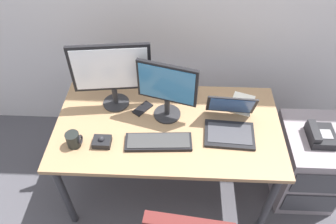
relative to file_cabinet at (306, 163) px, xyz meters
name	(u,v)px	position (x,y,z in m)	size (l,w,h in m)	color
ground_plane	(168,184)	(-1.02, -0.03, -0.30)	(8.00, 8.00, 0.00)	#47464C
desk	(168,132)	(-1.02, -0.03, 0.33)	(1.47, 0.79, 0.71)	#9D7853
file_cabinet	(306,163)	(0.00, 0.00, 0.00)	(0.42, 0.53, 0.60)	gray
desk_phone	(320,135)	(-0.01, -0.02, 0.33)	(0.17, 0.20, 0.09)	black
monitor_main	(111,72)	(-1.39, 0.15, 0.69)	(0.51, 0.18, 0.48)	#262628
monitor_side	(167,88)	(-1.03, 0.06, 0.64)	(0.38, 0.18, 0.41)	#262628
keyboard	(159,142)	(-1.07, -0.19, 0.42)	(0.42, 0.16, 0.03)	black
laptop	(230,124)	(-0.62, -0.05, 0.46)	(0.33, 0.33, 0.22)	black
trackball_mouse	(102,142)	(-1.42, -0.21, 0.43)	(0.11, 0.09, 0.07)	black
coffee_mug	(74,140)	(-1.58, -0.22, 0.45)	(0.09, 0.08, 0.10)	black
paper_notepad	(242,104)	(-0.51, 0.18, 0.41)	(0.15, 0.21, 0.01)	white
cell_phone	(143,109)	(-1.20, 0.10, 0.41)	(0.07, 0.14, 0.01)	black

